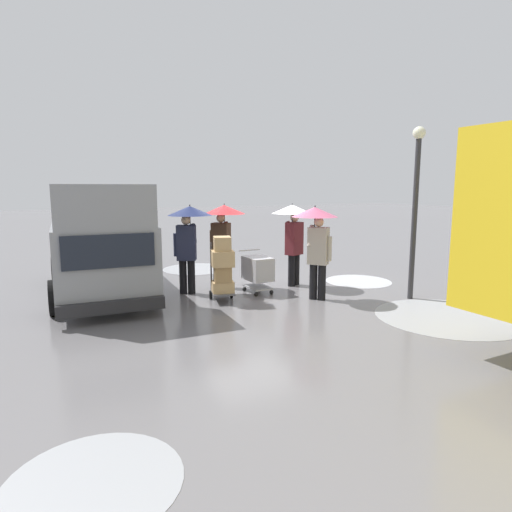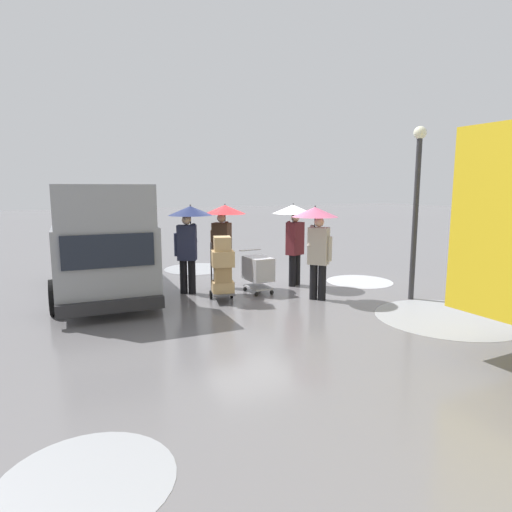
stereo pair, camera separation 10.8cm
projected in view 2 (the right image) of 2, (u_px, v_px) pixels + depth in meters
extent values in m
plane|color=slate|center=(253.00, 286.00, 11.35)|extent=(90.00, 90.00, 0.00)
cylinder|color=silver|center=(359.00, 281.00, 11.88)|extent=(1.78, 1.78, 0.01)
cylinder|color=#999BA0|center=(86.00, 481.00, 3.79)|extent=(1.56, 1.56, 0.01)
cylinder|color=#999BA0|center=(448.00, 318.00, 8.56)|extent=(2.80, 2.80, 0.01)
cylinder|color=#999BA0|center=(197.00, 269.00, 13.75)|extent=(2.06, 2.06, 0.01)
cube|color=gray|center=(100.00, 250.00, 10.48)|extent=(2.17, 5.27, 1.40)
cube|color=gray|center=(103.00, 206.00, 8.58)|extent=(1.89, 1.47, 0.84)
cube|color=black|center=(109.00, 251.00, 8.05)|extent=(1.66, 0.13, 0.63)
cube|color=#232326|center=(112.00, 306.00, 8.18)|extent=(1.96, 0.24, 0.24)
cylinder|color=black|center=(154.00, 288.00, 9.51)|extent=(0.27, 0.73, 0.72)
cylinder|color=black|center=(56.00, 297.00, 8.74)|extent=(0.27, 0.73, 0.72)
cylinder|color=black|center=(133.00, 265.00, 12.43)|extent=(0.27, 0.73, 0.72)
cylinder|color=black|center=(58.00, 270.00, 11.66)|extent=(0.27, 0.73, 0.72)
cube|color=#B2B2B7|center=(258.00, 268.00, 10.53)|extent=(0.55, 0.78, 0.56)
cube|color=#B2B2B7|center=(258.00, 287.00, 10.60)|extent=(0.50, 0.70, 0.04)
cylinder|color=#B2B2B7|center=(250.00, 250.00, 10.83)|extent=(0.58, 0.06, 0.04)
sphere|color=black|center=(272.00, 292.00, 10.44)|extent=(0.10, 0.10, 0.10)
sphere|color=black|center=(257.00, 294.00, 10.25)|extent=(0.10, 0.10, 0.10)
sphere|color=black|center=(260.00, 287.00, 10.97)|extent=(0.10, 0.10, 0.10)
sphere|color=black|center=(245.00, 289.00, 10.78)|extent=(0.10, 0.10, 0.10)
cube|color=#515156|center=(223.00, 292.00, 9.74)|extent=(0.61, 0.70, 0.03)
cylinder|color=#515156|center=(230.00, 266.00, 9.99)|extent=(0.04, 0.04, 1.10)
cylinder|color=#515156|center=(211.00, 266.00, 9.90)|extent=(0.04, 0.04, 1.10)
cylinder|color=black|center=(232.00, 294.00, 10.09)|extent=(0.10, 0.21, 0.20)
cylinder|color=black|center=(211.00, 295.00, 10.00)|extent=(0.10, 0.21, 0.20)
cube|color=tan|center=(223.00, 286.00, 9.72)|extent=(0.56, 0.51, 0.24)
cube|color=#A37F51|center=(223.00, 274.00, 9.67)|extent=(0.48, 0.52, 0.35)
cube|color=tan|center=(222.00, 258.00, 9.62)|extent=(0.60, 0.64, 0.34)
cube|color=tan|center=(222.00, 244.00, 9.57)|extent=(0.47, 0.51, 0.31)
cylinder|color=black|center=(184.00, 277.00, 10.50)|extent=(0.18, 0.18, 0.82)
cylinder|color=black|center=(192.00, 277.00, 10.50)|extent=(0.18, 0.18, 0.82)
cube|color=#282D47|center=(187.00, 243.00, 10.37)|extent=(0.52, 0.45, 0.84)
sphere|color=beige|center=(186.00, 220.00, 10.28)|extent=(0.22, 0.22, 0.22)
cylinder|color=#282D47|center=(176.00, 245.00, 10.38)|extent=(0.10, 0.10, 0.55)
cylinder|color=#282D47|center=(194.00, 233.00, 10.35)|extent=(0.22, 0.31, 0.50)
cylinder|color=#333338|center=(191.00, 227.00, 10.31)|extent=(0.02, 0.02, 0.86)
cone|color=navy|center=(190.00, 211.00, 10.25)|extent=(1.04, 1.04, 0.22)
sphere|color=#333338|center=(190.00, 205.00, 10.23)|extent=(0.04, 0.04, 0.04)
cylinder|color=black|center=(219.00, 271.00, 11.18)|extent=(0.18, 0.18, 0.82)
cylinder|color=black|center=(226.00, 272.00, 11.11)|extent=(0.18, 0.18, 0.82)
cube|color=#473323|center=(222.00, 239.00, 11.01)|extent=(0.51, 0.51, 0.84)
sphere|color=beige|center=(221.00, 218.00, 10.93)|extent=(0.22, 0.22, 0.22)
cylinder|color=#473323|center=(212.00, 241.00, 11.11)|extent=(0.10, 0.10, 0.55)
cylinder|color=#473323|center=(228.00, 231.00, 10.93)|extent=(0.29, 0.28, 0.50)
cylinder|color=#333338|center=(225.00, 225.00, 10.92)|extent=(0.02, 0.02, 0.86)
cone|color=red|center=(225.00, 209.00, 10.86)|extent=(1.04, 1.04, 0.22)
sphere|color=#333338|center=(225.00, 204.00, 10.84)|extent=(0.04, 0.04, 0.04)
cylinder|color=black|center=(297.00, 270.00, 11.41)|extent=(0.18, 0.18, 0.82)
cylinder|color=black|center=(292.00, 271.00, 11.26)|extent=(0.18, 0.18, 0.82)
cube|color=#5B1E23|center=(295.00, 239.00, 11.20)|extent=(0.51, 0.43, 0.84)
sphere|color=beige|center=(295.00, 218.00, 11.12)|extent=(0.22, 0.22, 0.22)
cylinder|color=#5B1E23|center=(301.00, 240.00, 11.40)|extent=(0.10, 0.10, 0.55)
cylinder|color=#5B1E23|center=(292.00, 231.00, 11.02)|extent=(0.21, 0.32, 0.50)
cylinder|color=#333338|center=(293.00, 224.00, 11.07)|extent=(0.02, 0.02, 0.86)
cone|color=white|center=(293.00, 209.00, 11.01)|extent=(1.04, 1.04, 0.22)
sphere|color=#333338|center=(293.00, 204.00, 10.99)|extent=(0.04, 0.04, 0.04)
cylinder|color=black|center=(322.00, 282.00, 9.86)|extent=(0.18, 0.18, 0.82)
cylinder|color=black|center=(314.00, 282.00, 9.95)|extent=(0.18, 0.18, 0.82)
cube|color=#B2A899|center=(319.00, 246.00, 9.78)|extent=(0.49, 0.52, 0.84)
sphere|color=beige|center=(319.00, 222.00, 9.69)|extent=(0.22, 0.22, 0.22)
cylinder|color=#B2A899|center=(330.00, 249.00, 9.67)|extent=(0.10, 0.10, 0.55)
cylinder|color=#B2A899|center=(311.00, 236.00, 9.80)|extent=(0.30, 0.27, 0.50)
cylinder|color=#333338|center=(315.00, 229.00, 9.76)|extent=(0.02, 0.02, 0.86)
cone|color=#E0668E|center=(315.00, 212.00, 9.70)|extent=(1.04, 1.04, 0.22)
sphere|color=#333338|center=(315.00, 206.00, 9.68)|extent=(0.04, 0.04, 0.04)
cube|color=brown|center=(321.00, 243.00, 9.95)|extent=(0.31, 0.33, 0.44)
cylinder|color=#2D2D33|center=(415.00, 221.00, 9.75)|extent=(0.12, 0.12, 3.60)
sphere|color=#EAEACC|center=(420.00, 133.00, 9.45)|extent=(0.28, 0.28, 0.28)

